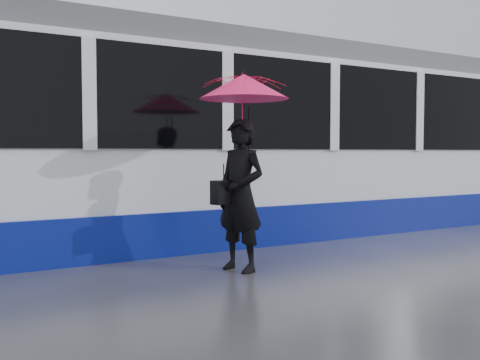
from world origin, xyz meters
TOP-DOWN VIEW (x-y plane):
  - ground at (0.00, 0.00)m, footprint 90.00×90.00m
  - rails at (0.00, 2.50)m, footprint 34.00×1.51m
  - woman at (-0.51, 0.02)m, footprint 0.64×0.79m
  - umbrella at (-0.46, 0.02)m, footprint 1.39×1.39m
  - handbag at (-0.73, 0.04)m, footprint 0.36×0.25m

SIDE VIEW (x-z plane):
  - ground at x=0.00m, z-range 0.00..0.00m
  - rails at x=0.00m, z-range 0.00..0.02m
  - woman at x=-0.51m, z-range 0.00..1.86m
  - handbag at x=-0.73m, z-range 0.74..1.21m
  - umbrella at x=-0.46m, z-range 1.41..2.66m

